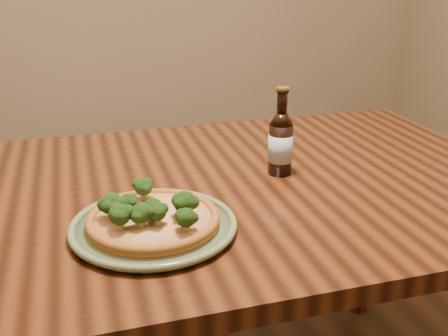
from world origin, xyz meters
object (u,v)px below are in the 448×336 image
object	(u,v)px
table	(185,224)
pizza	(152,217)
beer_bottle	(281,143)
plate	(154,226)

from	to	relation	value
table	pizza	world-z (taller)	pizza
pizza	beer_bottle	xyz separation A→B (m)	(0.33, 0.20, 0.05)
table	plate	bearing A→B (deg)	-117.71
plate	beer_bottle	xyz separation A→B (m)	(0.33, 0.20, 0.07)
beer_bottle	table	bearing A→B (deg)	166.72
table	beer_bottle	distance (m)	0.29
plate	pizza	xyz separation A→B (m)	(-0.00, -0.00, 0.02)
pizza	beer_bottle	distance (m)	0.39
pizza	beer_bottle	size ratio (longest dim) A/B	1.20
plate	pizza	bearing A→B (deg)	-147.21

